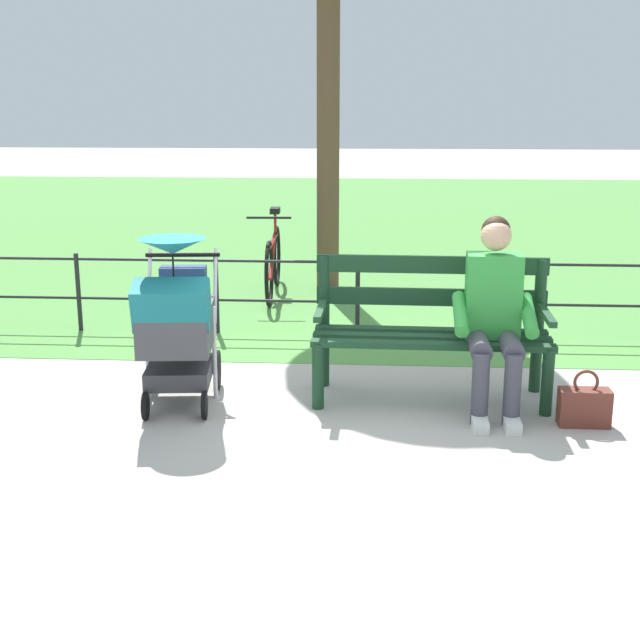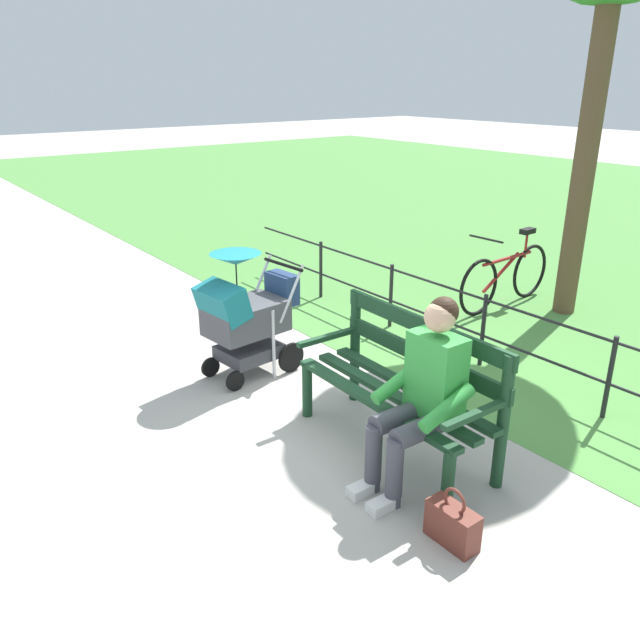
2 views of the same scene
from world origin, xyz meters
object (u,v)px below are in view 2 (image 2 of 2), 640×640
(person_on_bench, at_px, (423,390))
(stroller, at_px, (245,313))
(park_bench, at_px, (404,380))
(bicycle, at_px, (506,276))
(handbag, at_px, (452,524))

(person_on_bench, xyz_separation_m, stroller, (2.09, 0.06, -0.08))
(park_bench, xyz_separation_m, stroller, (1.70, 0.29, 0.07))
(park_bench, bearing_deg, bicycle, -64.83)
(handbag, bearing_deg, park_bench, -28.20)
(park_bench, bearing_deg, person_on_bench, 150.46)
(stroller, relative_size, handbag, 3.11)
(park_bench, height_order, person_on_bench, person_on_bench)
(park_bench, xyz_separation_m, person_on_bench, (-0.39, 0.22, 0.15))
(person_on_bench, xyz_separation_m, handbag, (-0.55, 0.29, -0.55))
(person_on_bench, distance_m, handbag, 0.83)
(person_on_bench, height_order, handbag, person_on_bench)
(park_bench, xyz_separation_m, bicycle, (1.45, -3.09, -0.16))
(handbag, distance_m, bicycle, 4.34)
(stroller, relative_size, bicycle, 0.69)
(handbag, relative_size, bicycle, 0.22)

